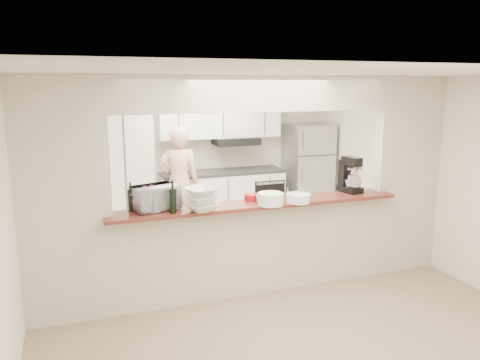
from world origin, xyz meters
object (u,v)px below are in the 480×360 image
stand_mixer (350,176)px  person (179,183)px  refrigerator (307,171)px  toaster_oven (155,198)px

stand_mixer → person: (-1.64, 2.24, -0.41)m
person → refrigerator: bearing=-164.2°
refrigerator → person: person is taller
refrigerator → stand_mixer: size_ratio=3.87×
toaster_oven → person: (0.75, 2.25, -0.34)m
stand_mixer → toaster_oven: bearing=-179.7°
toaster_oven → person: size_ratio=0.27×
refrigerator → toaster_oven: bearing=-140.9°
refrigerator → toaster_oven: 4.14m
stand_mixer → refrigerator: bearing=72.8°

